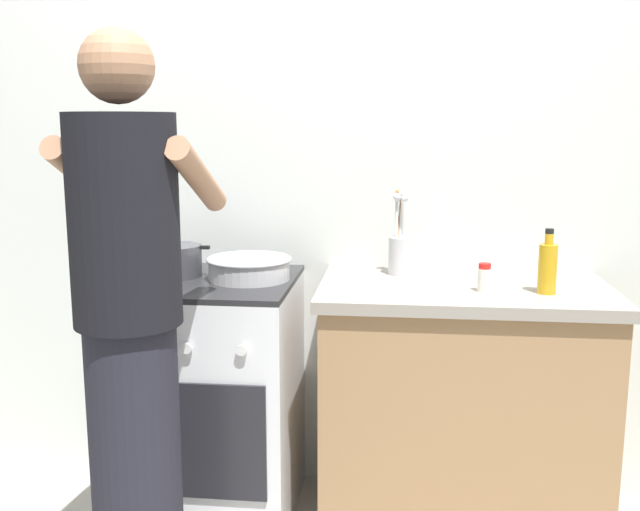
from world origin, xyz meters
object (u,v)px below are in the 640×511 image
Objects in this scene: utensil_crock at (402,249)px; pot at (175,261)px; mixing_bowl at (249,267)px; oil_bottle at (548,267)px; person at (131,336)px; spice_bottle at (484,278)px; stove_range at (214,398)px.

pot is at bearing -171.63° from utensil_crock.
mixing_bowl is 1.02m from oil_bottle.
person reaches higher than oil_bottle.
utensil_crock is (0.54, 0.15, 0.05)m from mixing_bowl.
spice_bottle is at bearing -6.59° from pot.
spice_bottle reaches higher than mixing_bowl.
stove_range is 3.47× the size of pot.
spice_bottle is (0.27, -0.25, -0.05)m from utensil_crock.
mixing_bowl is (0.14, 0.01, 0.49)m from stove_range.
pot is at bearing 174.26° from oil_bottle.
spice_bottle is (1.10, -0.13, -0.01)m from pot.
utensil_crock is at bearing 15.27° from mixing_bowl.
mixing_bowl is at bearing 5.99° from stove_range.
spice_bottle is at bearing 25.88° from person.
oil_bottle is at bearing -5.81° from mixing_bowl.
stove_range is 0.53× the size of person.
stove_range is 0.51m from mixing_bowl.
stove_range is 1.08m from spice_bottle.
utensil_crock reaches higher than spice_bottle.
spice_bottle is 0.21m from oil_bottle.
oil_bottle is (1.16, -0.09, 0.54)m from stove_range.
person is at bearing -135.35° from utensil_crock.
spice_bottle is at bearing -5.08° from stove_range.
utensil_crock is at bearing 13.41° from stove_range.
pot is 0.64m from person.
stove_range is 9.42× the size of spice_bottle.
stove_range is 0.89m from utensil_crock.
spice_bottle is at bearing -42.13° from utensil_crock.
oil_bottle is (0.47, -0.25, -0.01)m from utensil_crock.
stove_range is 0.72m from person.
spice_bottle is at bearing -6.97° from mixing_bowl.
stove_range is 1.28m from oil_bottle.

